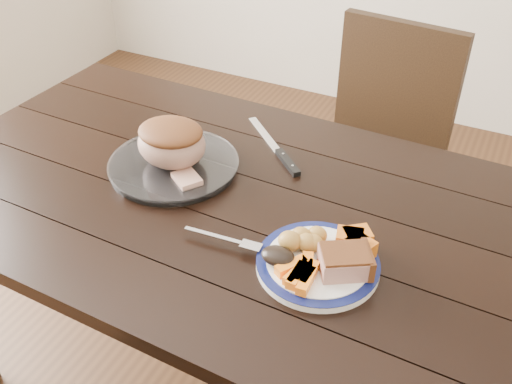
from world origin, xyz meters
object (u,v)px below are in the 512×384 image
at_px(chair_far, 377,146).
at_px(serving_platter, 174,166).
at_px(dinner_plate, 318,264).
at_px(pork_slice, 345,262).
at_px(roast_joint, 172,144).
at_px(carving_knife, 282,155).
at_px(dining_table, 231,225).
at_px(fork, 228,240).

xyz_separation_m(chair_far, serving_platter, (-0.35, -0.70, 0.23)).
relative_size(dinner_plate, pork_slice, 2.62).
height_order(roast_joint, carving_knife, roast_joint).
distance_m(pork_slice, carving_knife, 0.46).
distance_m(dining_table, pork_slice, 0.39).
bearing_deg(chair_far, serving_platter, 69.90).
xyz_separation_m(pork_slice, fork, (-0.25, -0.02, -0.02)).
bearing_deg(dining_table, pork_slice, -22.58).
bearing_deg(chair_far, carving_knife, 82.85).
xyz_separation_m(chair_far, pork_slice, (0.16, -0.88, 0.27)).
bearing_deg(dining_table, serving_platter, 168.80).
bearing_deg(roast_joint, pork_slice, -18.72).
bearing_deg(dinner_plate, chair_far, 97.08).
height_order(dinner_plate, fork, fork).
xyz_separation_m(chair_far, dinner_plate, (0.11, -0.87, 0.23)).
bearing_deg(carving_knife, dining_table, -58.72).
distance_m(dining_table, roast_joint, 0.25).
distance_m(fork, carving_knife, 0.38).
distance_m(dining_table, chair_far, 0.77).
bearing_deg(dining_table, chair_far, 76.97).
xyz_separation_m(chair_far, carving_knife, (-0.13, -0.53, 0.23)).
distance_m(pork_slice, roast_joint, 0.55).
bearing_deg(pork_slice, fork, -174.60).
height_order(serving_platter, roast_joint, roast_joint).
distance_m(pork_slice, fork, 0.25).
relative_size(dinner_plate, serving_platter, 0.78).
relative_size(fork, carving_knife, 0.71).
xyz_separation_m(dining_table, serving_platter, (-0.18, 0.04, 0.10)).
bearing_deg(chair_far, pork_slice, 107.32).
height_order(serving_platter, carving_knife, serving_platter).
bearing_deg(dining_table, roast_joint, 168.80).
height_order(chair_far, serving_platter, chair_far).
bearing_deg(serving_platter, roast_joint, 90.00).
bearing_deg(dinner_plate, pork_slice, -4.76).
bearing_deg(carving_knife, chair_far, 118.47).
distance_m(chair_far, roast_joint, 0.84).
relative_size(chair_far, pork_slice, 9.57).
bearing_deg(serving_platter, dinner_plate, -20.31).
distance_m(dining_table, fork, 0.22).
xyz_separation_m(dining_table, carving_knife, (0.04, 0.21, 0.10)).
distance_m(roast_joint, carving_knife, 0.29).
bearing_deg(dinner_plate, carving_knife, 124.61).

